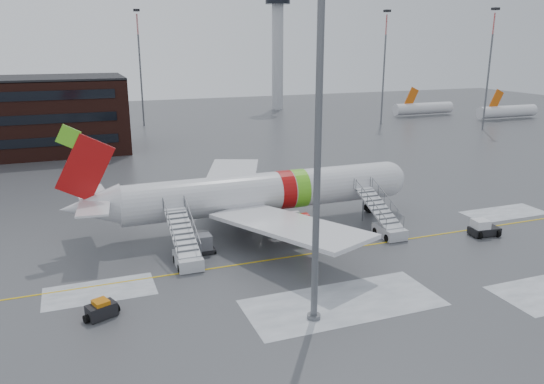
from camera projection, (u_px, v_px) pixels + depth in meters
name	position (u px, v px, depth m)	size (l,w,h in m)	color
ground	(349.00, 243.00, 48.51)	(260.00, 260.00, 0.00)	#494C4F
airliner	(256.00, 193.00, 52.08)	(35.03, 32.97, 11.18)	silver
airstair_fwd	(385.00, 224.00, 50.54)	(2.05, 7.70, 3.48)	#B5B7BD
airstair_aft	(186.00, 251.00, 43.97)	(2.05, 7.70, 3.48)	silver
pushback_tug	(483.00, 228.00, 50.32)	(2.91, 2.31, 1.58)	black
uld_container	(203.00, 244.00, 46.15)	(2.03, 1.57, 1.66)	black
baggage_tractor	(101.00, 310.00, 35.37)	(2.57, 1.73, 1.26)	black
light_mast_near	(318.00, 122.00, 31.76)	(1.20, 1.20, 25.49)	#595B60
control_tower	(278.00, 38.00, 139.02)	(6.40, 6.40, 30.00)	#B2B5BA
light_mast_far_ne	(384.00, 60.00, 114.78)	(1.20, 1.20, 24.25)	#595B60
light_mast_far_n	(140.00, 61.00, 112.13)	(1.20, 1.20, 24.25)	#595B60
light_mast_far_e	(490.00, 62.00, 107.65)	(1.20, 1.20, 24.25)	#595B60
distant_aircraft	(450.00, 118.00, 127.36)	(35.00, 18.00, 8.00)	#D8590C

